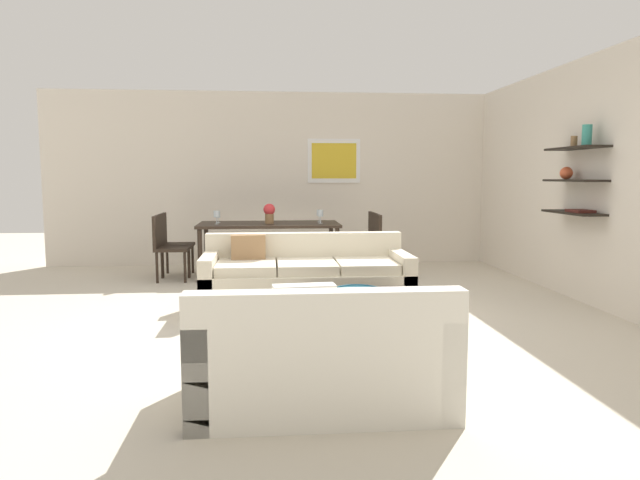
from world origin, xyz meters
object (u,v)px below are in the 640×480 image
centerpiece_vase (269,212)px  dining_chair_left_far (171,240)px  sofa_beige (305,282)px  dining_chair_left_near (166,243)px  coffee_table (360,320)px  dining_chair_right_far (364,238)px  dining_table (269,228)px  wine_glass_left_far (218,215)px  wine_glass_left_near (216,214)px  loveseat_white (320,358)px  dining_chair_right_near (369,241)px  apple_on_coffee_table (335,291)px  decorative_bowl (358,293)px  wine_glass_right_far (319,213)px  candle_jar (397,297)px  wine_glass_right_near (321,214)px

centerpiece_vase → dining_chair_left_far: bearing=169.4°
sofa_beige → dining_chair_left_near: (-1.75, 1.82, 0.21)m
coffee_table → dining_chair_right_far: dining_chair_right_far is taller
dining_table → dining_chair_left_near: size_ratio=2.20×
wine_glass_left_far → wine_glass_left_near: size_ratio=0.91×
loveseat_white → dining_chair_right_near: bearing=76.2°
apple_on_coffee_table → wine_glass_left_far: bearing=111.4°
coffee_table → dining_chair_left_near: size_ratio=1.16×
decorative_bowl → wine_glass_right_far: size_ratio=2.18×
decorative_bowl → candle_jar: (0.30, -0.14, -0.01)m
loveseat_white → wine_glass_right_near: size_ratio=8.32×
dining_chair_right_near → centerpiece_vase: size_ratio=3.24×
sofa_beige → candle_jar: (0.66, -1.40, 0.13)m
loveseat_white → candle_jar: 1.35m
wine_glass_right_near → wine_glass_left_far: bearing=171.1°
decorative_bowl → dining_chair_right_near: (0.64, 3.08, 0.08)m
centerpiece_vase → dining_chair_right_far: bearing=10.7°
wine_glass_left_far → centerpiece_vase: bearing=-13.2°
apple_on_coffee_table → wine_glass_left_near: size_ratio=0.41×
candle_jar → dining_chair_left_far: dining_chair_left_far is taller
dining_chair_left_far → centerpiece_vase: centerpiece_vase is taller
loveseat_white → wine_glass_left_far: wine_glass_left_far is taller
centerpiece_vase → wine_glass_left_near: bearing=-175.6°
dining_chair_left_far → dining_table: bearing=-8.4°
dining_chair_right_far → loveseat_white: bearing=-102.7°
sofa_beige → apple_on_coffee_table: sofa_beige is taller
decorative_bowl → centerpiece_vase: centerpiece_vase is taller
candle_jar → dining_chair_left_far: (-2.41, 3.62, 0.09)m
loveseat_white → wine_glass_right_far: (0.40, 4.66, 0.58)m
loveseat_white → dining_chair_right_far: bearing=77.3°
sofa_beige → dining_chair_right_far: size_ratio=2.43×
sofa_beige → decorative_bowl: bearing=-74.1°
coffee_table → wine_glass_right_far: 3.46m
wine_glass_right_near → apple_on_coffee_table: bearing=-92.7°
wine_glass_right_near → wine_glass_left_near: size_ratio=1.01×
sofa_beige → dining_chair_left_far: bearing=128.1°
loveseat_white → wine_glass_left_far: bearing=102.3°
sofa_beige → dining_chair_right_near: 2.09m
apple_on_coffee_table → centerpiece_vase: centerpiece_vase is taller
dining_table → dining_chair_left_near: dining_chair_left_near is taller
dining_chair_right_far → wine_glass_left_far: size_ratio=5.24×
wine_glass_left_near → dining_chair_left_far: bearing=154.8°
wine_glass_right_near → centerpiece_vase: bearing=175.5°
candle_jar → coffee_table: bearing=151.7°
wine_glass_left_far → sofa_beige: bearing=-63.1°
wine_glass_left_near → centerpiece_vase: (0.71, 0.05, 0.02)m
sofa_beige → dining_chair_right_near: bearing=61.3°
centerpiece_vase → apple_on_coffee_table: bearing=-79.7°
dining_chair_left_near → wine_glass_right_far: wine_glass_right_far is taller
coffee_table → decorative_bowl: 0.24m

